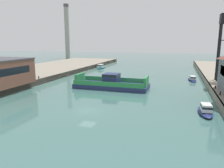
% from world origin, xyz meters
% --- Properties ---
extents(ground_plane, '(400.00, 400.00, 0.00)m').
position_xyz_m(ground_plane, '(0.00, 0.00, 0.00)').
color(ground_plane, '#3D6660').
extents(quay_left, '(28.00, 140.00, 1.58)m').
position_xyz_m(quay_left, '(-35.44, 20.00, 0.79)').
color(quay_left, gray).
rests_on(quay_left, ground).
extents(chain_ferry, '(18.68, 7.11, 3.71)m').
position_xyz_m(chain_ferry, '(-1.63, 18.40, 1.12)').
color(chain_ferry, navy).
rests_on(chain_ferry, ground).
extents(moored_boat_near_left, '(2.54, 6.48, 1.78)m').
position_xyz_m(moored_boat_near_left, '(19.06, 4.19, 0.66)').
color(moored_boat_near_left, navy).
rests_on(moored_boat_near_left, ground).
extents(moored_boat_near_right, '(3.17, 8.47, 1.76)m').
position_xyz_m(moored_boat_near_right, '(-18.96, 56.37, 0.65)').
color(moored_boat_near_right, '#237075').
rests_on(moored_boat_near_right, ground).
extents(moored_boat_mid_left, '(2.93, 7.60, 1.45)m').
position_xyz_m(moored_boat_mid_left, '(18.51, 36.01, 0.54)').
color(moored_boat_mid_left, navy).
rests_on(moored_boat_mid_left, ground).
extents(bollard_left_aft, '(0.32, 0.32, 0.71)m').
position_xyz_m(bollard_left_aft, '(-22.28, 11.28, 1.98)').
color(bollard_left_aft, black).
rests_on(bollard_left_aft, quay_left).
extents(bollard_right_aft, '(0.32, 0.32, 0.71)m').
position_xyz_m(bollard_right_aft, '(22.28, 11.77, 1.98)').
color(bollard_right_aft, black).
rests_on(bollard_right_aft, quay_right).
extents(bollard_left_far, '(0.32, 0.32, 0.71)m').
position_xyz_m(bollard_left_far, '(-22.28, 16.93, 1.98)').
color(bollard_left_far, black).
rests_on(bollard_left_far, quay_left).
extents(bollard_right_far, '(0.32, 0.32, 0.71)m').
position_xyz_m(bollard_right_far, '(22.28, 17.79, 1.98)').
color(bollard_right_far, black).
rests_on(bollard_right_far, quay_right).
extents(smokestack_distant_a, '(3.46, 3.46, 37.24)m').
position_xyz_m(smokestack_distant_a, '(-62.40, 104.22, 19.66)').
color(smokestack_distant_a, '#9E998E').
rests_on(smokestack_distant_a, ground).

